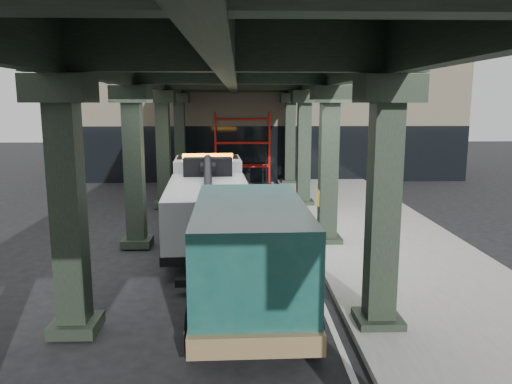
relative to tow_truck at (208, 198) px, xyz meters
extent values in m
plane|color=black|center=(1.21, -3.03, -1.37)|extent=(90.00, 90.00, 0.00)
cube|color=gray|center=(5.71, -1.03, -1.29)|extent=(5.00, 40.00, 0.15)
cube|color=silver|center=(2.91, -1.03, -1.36)|extent=(0.12, 38.00, 0.01)
cube|color=black|center=(3.81, -7.03, 1.13)|extent=(0.55, 0.55, 5.00)
cube|color=black|center=(3.81, -7.03, 3.38)|extent=(1.10, 1.10, 0.50)
cube|color=black|center=(3.81, -7.03, -1.19)|extent=(0.90, 0.90, 0.24)
cube|color=black|center=(3.81, -1.03, 1.13)|extent=(0.55, 0.55, 5.00)
cube|color=black|center=(3.81, -1.03, 3.38)|extent=(1.10, 1.10, 0.50)
cube|color=black|center=(3.81, -1.03, -1.19)|extent=(0.90, 0.90, 0.24)
cube|color=black|center=(3.81, 4.97, 1.13)|extent=(0.55, 0.55, 5.00)
cube|color=black|center=(3.81, 4.97, 3.38)|extent=(1.10, 1.10, 0.50)
cube|color=black|center=(3.81, 4.97, -1.19)|extent=(0.90, 0.90, 0.24)
cube|color=black|center=(3.81, 10.97, 1.13)|extent=(0.55, 0.55, 5.00)
cube|color=black|center=(3.81, 10.97, 3.38)|extent=(1.10, 1.10, 0.50)
cube|color=black|center=(3.81, 10.97, -1.19)|extent=(0.90, 0.90, 0.24)
cube|color=black|center=(-2.19, -7.03, 1.13)|extent=(0.55, 0.55, 5.00)
cube|color=black|center=(-2.19, -7.03, 3.38)|extent=(1.10, 1.10, 0.50)
cube|color=black|center=(-2.19, -7.03, -1.19)|extent=(0.90, 0.90, 0.24)
cube|color=black|center=(-2.19, -1.03, 1.13)|extent=(0.55, 0.55, 5.00)
cube|color=black|center=(-2.19, -1.03, 3.38)|extent=(1.10, 1.10, 0.50)
cube|color=black|center=(-2.19, -1.03, -1.19)|extent=(0.90, 0.90, 0.24)
cube|color=black|center=(-2.19, 4.97, 1.13)|extent=(0.55, 0.55, 5.00)
cube|color=black|center=(-2.19, 4.97, 3.38)|extent=(1.10, 1.10, 0.50)
cube|color=black|center=(-2.19, 4.97, -1.19)|extent=(0.90, 0.90, 0.24)
cube|color=black|center=(-2.19, 10.97, 1.13)|extent=(0.55, 0.55, 5.00)
cube|color=black|center=(-2.19, 10.97, 3.38)|extent=(1.10, 1.10, 0.50)
cube|color=black|center=(-2.19, 10.97, -1.19)|extent=(0.90, 0.90, 0.24)
cube|color=black|center=(3.81, -1.03, 4.18)|extent=(0.35, 32.00, 1.10)
cube|color=black|center=(-2.19, -1.03, 4.18)|extent=(0.35, 32.00, 1.10)
cube|color=black|center=(0.81, -1.03, 4.18)|extent=(0.35, 32.00, 1.10)
cube|color=black|center=(0.81, -1.03, 4.88)|extent=(7.40, 32.00, 0.30)
cube|color=#C6B793|center=(3.21, 16.97, 2.63)|extent=(22.00, 10.00, 8.00)
cylinder|color=red|center=(-0.29, 11.87, 0.63)|extent=(0.08, 0.08, 4.00)
cylinder|color=red|center=(-0.29, 11.07, 0.63)|extent=(0.08, 0.08, 4.00)
cylinder|color=red|center=(2.71, 11.87, 0.63)|extent=(0.08, 0.08, 4.00)
cylinder|color=red|center=(2.71, 11.07, 0.63)|extent=(0.08, 0.08, 4.00)
cylinder|color=red|center=(1.21, 11.87, -0.37)|extent=(3.00, 0.08, 0.08)
cylinder|color=red|center=(1.21, 11.87, 0.93)|extent=(3.00, 0.08, 0.08)
cylinder|color=red|center=(1.21, 11.87, 2.23)|extent=(3.00, 0.08, 0.08)
cube|color=black|center=(0.03, -0.53, -0.66)|extent=(1.49, 7.65, 0.25)
cube|color=silver|center=(-0.13, 2.05, 0.20)|extent=(2.53, 2.58, 1.82)
cube|color=silver|center=(-0.20, 3.12, -0.30)|extent=(2.42, 0.86, 0.91)
cube|color=black|center=(-0.15, 2.31, 0.71)|extent=(2.31, 1.46, 0.86)
cube|color=silver|center=(0.11, -1.69, 0.00)|extent=(2.75, 5.21, 1.42)
cube|color=orange|center=(-0.12, 1.85, 1.22)|extent=(1.84, 0.40, 0.16)
cube|color=black|center=(-0.02, 0.33, 1.01)|extent=(1.66, 0.71, 0.61)
cylinder|color=black|center=(0.09, -1.49, 0.76)|extent=(0.47, 3.55, 1.36)
cube|color=black|center=(0.27, -4.27, -1.01)|extent=(0.39, 1.44, 0.18)
cube|color=black|center=(0.31, -4.98, -1.07)|extent=(1.63, 0.35, 0.18)
cylinder|color=black|center=(-1.26, 2.29, -0.81)|extent=(0.42, 1.14, 1.11)
cylinder|color=silver|center=(-1.26, 2.29, -0.81)|extent=(0.43, 0.64, 0.61)
cylinder|color=black|center=(0.96, 2.43, -0.81)|extent=(0.42, 1.14, 1.11)
cylinder|color=silver|center=(0.96, 2.43, -0.81)|extent=(0.43, 0.64, 0.61)
cylinder|color=black|center=(-1.05, -1.05, -0.81)|extent=(0.42, 1.14, 1.11)
cylinder|color=silver|center=(-1.05, -1.05, -0.81)|extent=(0.43, 0.64, 0.61)
cylinder|color=black|center=(1.17, -0.91, -0.81)|extent=(0.42, 1.14, 1.11)
cylinder|color=silver|center=(1.17, -0.91, -0.81)|extent=(0.43, 0.64, 0.61)
cylinder|color=black|center=(-0.97, -2.37, -0.81)|extent=(0.42, 1.14, 1.11)
cylinder|color=silver|center=(-0.97, -2.37, -0.81)|extent=(0.43, 0.64, 0.61)
cylinder|color=black|center=(1.26, -2.23, -0.81)|extent=(0.42, 1.14, 1.11)
cylinder|color=silver|center=(1.26, -2.23, -0.81)|extent=(0.43, 0.64, 0.61)
cube|color=#12433D|center=(1.20, -3.39, -0.36)|extent=(2.20, 1.22, 0.96)
cube|color=#12433D|center=(1.26, -6.32, 0.07)|extent=(2.33, 4.83, 2.07)
cube|color=olive|center=(1.25, -5.89, -0.78)|extent=(2.40, 6.00, 0.37)
cube|color=black|center=(1.21, -3.82, 0.49)|extent=(2.08, 0.50, 0.89)
cube|color=black|center=(1.25, -6.00, 0.60)|extent=(2.34, 3.88, 0.59)
cube|color=silver|center=(1.19, -2.83, -0.78)|extent=(2.13, 0.17, 0.32)
cylinder|color=black|center=(0.14, -3.47, -0.92)|extent=(0.32, 0.90, 0.89)
cylinder|color=silver|center=(0.14, -3.47, -0.92)|extent=(0.35, 0.50, 0.49)
cylinder|color=black|center=(2.26, -3.43, -0.92)|extent=(0.32, 0.90, 0.89)
cylinder|color=silver|center=(2.26, -3.43, -0.92)|extent=(0.35, 0.50, 0.49)
cylinder|color=black|center=(0.23, -7.94, -0.92)|extent=(0.32, 0.90, 0.89)
cylinder|color=silver|center=(0.23, -7.94, -0.92)|extent=(0.35, 0.50, 0.49)
cylinder|color=black|center=(2.35, -7.89, -0.92)|extent=(0.32, 0.90, 0.89)
cylinder|color=silver|center=(2.35, -7.89, -0.92)|extent=(0.35, 0.50, 0.49)
camera|label=1|loc=(1.05, -16.34, 3.13)|focal=35.00mm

